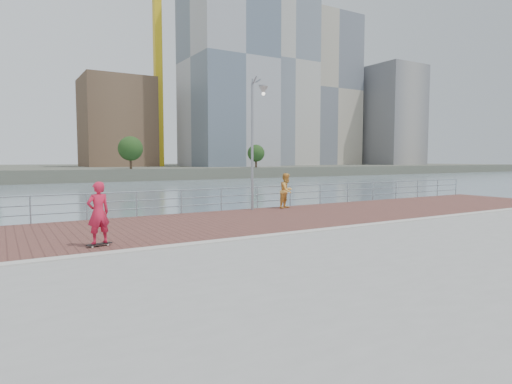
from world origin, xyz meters
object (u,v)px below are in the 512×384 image
guardrail (202,198)px  bystander (287,191)px  skateboarder (98,213)px  street_lamp (257,120)px

guardrail → bystander: bystander is taller
bystander → skateboarder: bearing=-178.3°
guardrail → bystander: size_ratio=21.89×
street_lamp → bystander: (1.87, 0.19, -3.49)m
guardrail → bystander: 4.43m
skateboarder → bystander: bearing=-165.7°
skateboarder → bystander: skateboarder is taller
skateboarder → bystander: 11.34m
guardrail → skateboarder: size_ratio=21.96×
street_lamp → bystander: 3.96m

